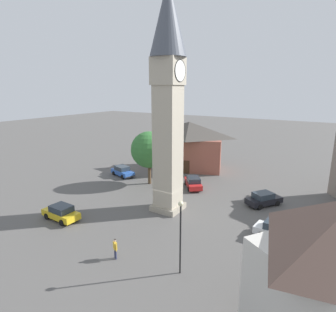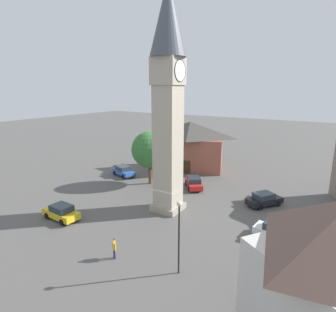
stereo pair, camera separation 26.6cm
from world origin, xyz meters
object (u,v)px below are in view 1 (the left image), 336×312
object	(u,v)px
car_red_corner	(61,212)
car_blue_kerb	(122,171)
pedestrian	(115,247)
clock_tower	(168,82)
car_silver_kerb	(278,231)
car_white_side	(264,199)
car_black_far	(193,182)
building_terrace_right	(189,145)
lamp_post	(181,227)
tree	(149,150)

from	to	relation	value
car_red_corner	car_blue_kerb	bearing A→B (deg)	16.38
car_blue_kerb	pedestrian	xyz separation A→B (m)	(-16.46, -13.39, 0.25)
clock_tower	car_silver_kerb	xyz separation A→B (m)	(-0.20, -11.49, -12.76)
car_silver_kerb	car_white_side	world-z (taller)	same
car_white_side	car_black_far	world-z (taller)	same
car_white_side	building_terrace_right	xyz separation A→B (m)	(8.77, 14.13, 3.20)
car_red_corner	pedestrian	world-z (taller)	pedestrian
car_blue_kerb	lamp_post	distance (m)	24.21
car_white_side	building_terrace_right	bearing A→B (deg)	58.17
car_red_corner	building_terrace_right	xyz separation A→B (m)	(23.07, -2.46, 3.20)
car_blue_kerb	car_silver_kerb	bearing A→B (deg)	-106.02
clock_tower	car_red_corner	bearing A→B (deg)	134.29
clock_tower	car_blue_kerb	distance (m)	18.78
car_blue_kerb	car_silver_kerb	size ratio (longest dim) A/B	1.04
car_white_side	tree	xyz separation A→B (m)	(-0.69, 15.29, 4.06)
car_white_side	pedestrian	size ratio (longest dim) A/B	2.57
car_black_far	pedestrian	world-z (taller)	pedestrian
building_terrace_right	clock_tower	bearing A→B (deg)	-160.42
building_terrace_right	lamp_post	world-z (taller)	building_terrace_right
building_terrace_right	pedestrian	bearing A→B (deg)	-165.06
car_black_far	lamp_post	world-z (taller)	lamp_post
car_silver_kerb	car_white_side	size ratio (longest dim) A/B	0.98
pedestrian	building_terrace_right	bearing A→B (deg)	14.94
car_silver_kerb	building_terrace_right	xyz separation A→B (m)	(15.55, 16.95, 3.20)
clock_tower	car_silver_kerb	bearing A→B (deg)	-91.02
clock_tower	car_black_far	distance (m)	14.80
car_blue_kerb	car_silver_kerb	distance (m)	24.56
car_black_far	car_blue_kerb	bearing A→B (deg)	94.54
car_blue_kerb	car_white_side	distance (m)	20.78
car_red_corner	building_terrace_right	bearing A→B (deg)	-6.08
clock_tower	building_terrace_right	bearing A→B (deg)	19.58
car_black_far	pedestrian	bearing A→B (deg)	-173.65
clock_tower	car_black_far	xyz separation A→B (m)	(7.48, 0.66, -12.76)
car_silver_kerb	car_white_side	xyz separation A→B (m)	(6.78, 2.82, 0.00)
car_blue_kerb	tree	xyz separation A→B (m)	(-0.68, -5.49, 4.06)
car_white_side	pedestrian	distance (m)	18.05
car_blue_kerb	building_terrace_right	world-z (taller)	building_terrace_right
car_black_far	pedestrian	distance (m)	17.48
clock_tower	lamp_post	distance (m)	14.67
car_blue_kerb	car_black_far	size ratio (longest dim) A/B	1.03
car_silver_kerb	pedestrian	distance (m)	14.08
clock_tower	tree	distance (m)	12.41
clock_tower	lamp_post	size ratio (longest dim) A/B	4.17
car_blue_kerb	pedestrian	world-z (taller)	pedestrian
car_silver_kerb	car_white_side	distance (m)	7.35
car_blue_kerb	car_red_corner	distance (m)	14.90
tree	building_terrace_right	xyz separation A→B (m)	(9.45, -1.16, -0.86)
car_silver_kerb	tree	xyz separation A→B (m)	(6.10, 18.11, 4.06)
tree	building_terrace_right	size ratio (longest dim) A/B	0.60
car_blue_kerb	car_black_far	xyz separation A→B (m)	(0.91, -11.45, 0.00)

